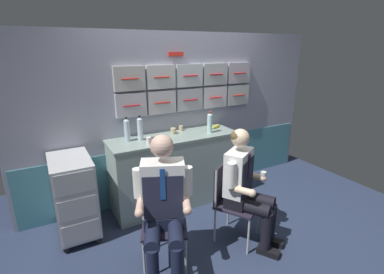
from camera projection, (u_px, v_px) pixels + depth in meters
ground at (242, 244)px, 2.98m from camera, size 4.80×4.80×0.04m
galley_bulkhead at (182, 117)px, 3.80m from camera, size 4.20×0.14×2.15m
galley_counter at (175, 170)px, 3.63m from camera, size 1.62×0.53×0.92m
service_trolley at (74, 195)px, 3.00m from camera, size 0.40×0.65×0.88m
folding_chair_left at (164, 212)px, 2.63m from camera, size 0.53×0.53×0.82m
crew_member_left at (163, 202)px, 2.43m from camera, size 0.58×0.70×1.27m
folding_chair_right at (230, 194)px, 2.95m from camera, size 0.55×0.55×0.82m
crew_member_right at (246, 184)px, 2.82m from camera, size 0.59×0.66×1.22m
water_bottle_tall at (140, 129)px, 3.30m from camera, size 0.06×0.06×0.29m
water_bottle_blue_cap at (127, 130)px, 3.26m from camera, size 0.07×0.07×0.29m
sparkling_bottle_green at (210, 123)px, 3.59m from camera, size 0.07×0.07×0.27m
paper_cup_blue at (149, 141)px, 3.17m from camera, size 0.06×0.06×0.09m
espresso_cup_small at (173, 131)px, 3.57m from camera, size 0.07×0.07×0.08m
coffee_cup_white at (181, 128)px, 3.71m from camera, size 0.06×0.06×0.06m
snack_banana at (216, 126)px, 3.84m from camera, size 0.17×0.10×0.04m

